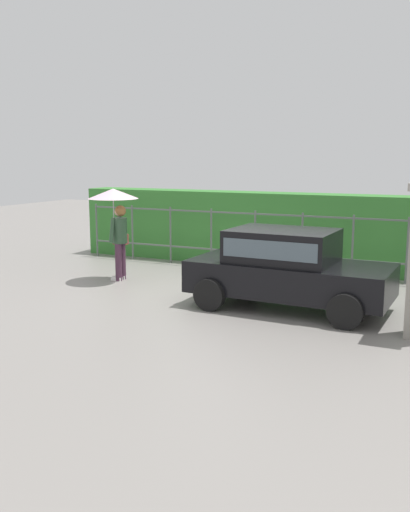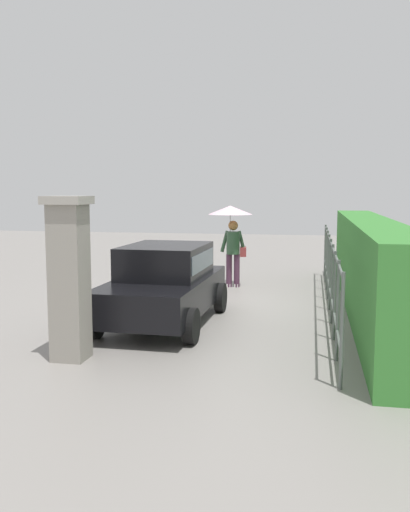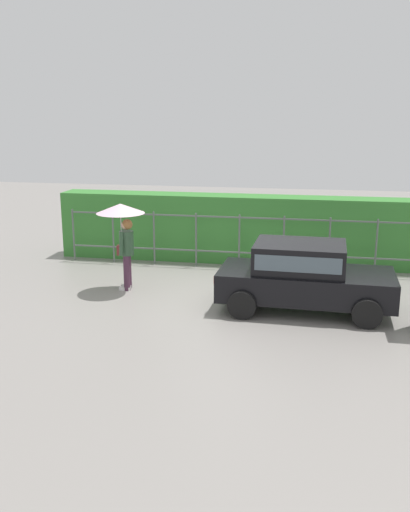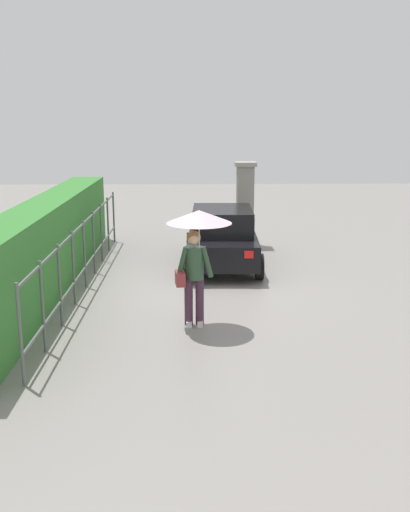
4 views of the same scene
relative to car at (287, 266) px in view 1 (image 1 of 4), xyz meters
The scene contains 5 objects.
ground_plane 1.82m from the car, 167.24° to the left, with size 40.00×40.00×0.00m, color gray.
car is the anchor object (origin of this frame).
pedestrian 4.38m from the car, behind, with size 1.14×1.14×2.10m.
fence_section 3.57m from the car, 119.99° to the left, with size 9.64×0.05×1.50m.
hedge_row 4.28m from the car, 114.66° to the left, with size 10.59×0.90×1.90m, color #387F33.
Camera 1 is at (4.65, -10.33, 2.80)m, focal length 39.56 mm.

